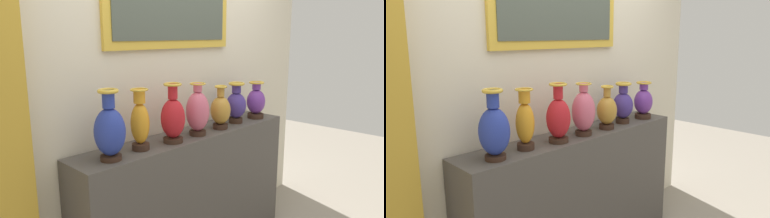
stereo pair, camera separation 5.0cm
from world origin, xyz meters
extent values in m
cube|color=#4C4742|center=(0.00, 0.00, 0.50)|extent=(1.95, 0.35, 1.01)
cube|color=beige|center=(0.00, 0.23, 1.32)|extent=(3.47, 0.10, 2.64)
cylinder|color=#382319|center=(-0.75, -0.06, 1.02)|extent=(0.13, 0.13, 0.03)
ellipsoid|color=#263899|center=(-0.75, -0.06, 1.18)|extent=(0.18, 0.18, 0.28)
cylinder|color=#263899|center=(-0.75, -0.06, 1.37)|extent=(0.07, 0.07, 0.10)
torus|color=gold|center=(-0.75, -0.06, 1.42)|extent=(0.12, 0.12, 0.02)
cylinder|color=#382319|center=(-0.51, -0.03, 1.03)|extent=(0.11, 0.11, 0.04)
ellipsoid|color=orange|center=(-0.51, -0.03, 1.18)|extent=(0.12, 0.12, 0.26)
cylinder|color=orange|center=(-0.51, -0.03, 1.36)|extent=(0.07, 0.07, 0.09)
torus|color=gold|center=(-0.51, -0.03, 1.40)|extent=(0.12, 0.12, 0.01)
cylinder|color=#382319|center=(-0.25, -0.06, 1.03)|extent=(0.14, 0.14, 0.03)
ellipsoid|color=red|center=(-0.25, -0.06, 1.18)|extent=(0.17, 0.17, 0.27)
cylinder|color=red|center=(-0.25, -0.06, 1.36)|extent=(0.07, 0.07, 0.10)
torus|color=gold|center=(-0.25, -0.06, 1.41)|extent=(0.12, 0.12, 0.02)
cylinder|color=#382319|center=(0.00, -0.06, 1.03)|extent=(0.12, 0.12, 0.03)
ellipsoid|color=#CC5972|center=(0.00, -0.06, 1.19)|extent=(0.17, 0.17, 0.29)
cylinder|color=#CC5972|center=(0.00, -0.06, 1.36)|extent=(0.06, 0.06, 0.06)
torus|color=gold|center=(0.00, -0.06, 1.39)|extent=(0.12, 0.12, 0.01)
cylinder|color=#382319|center=(0.26, -0.06, 1.03)|extent=(0.12, 0.12, 0.04)
ellipsoid|color=#B27F2D|center=(0.26, -0.06, 1.16)|extent=(0.16, 0.16, 0.22)
cylinder|color=#B27F2D|center=(0.26, -0.06, 1.31)|extent=(0.06, 0.06, 0.08)
torus|color=gold|center=(0.26, -0.06, 1.34)|extent=(0.10, 0.10, 0.02)
cylinder|color=#382319|center=(0.50, -0.03, 1.03)|extent=(0.11, 0.11, 0.04)
ellipsoid|color=#3F2D7F|center=(0.50, -0.03, 1.16)|extent=(0.17, 0.17, 0.21)
cylinder|color=#3F2D7F|center=(0.50, -0.03, 1.30)|extent=(0.07, 0.07, 0.08)
torus|color=gold|center=(0.50, -0.03, 1.34)|extent=(0.13, 0.13, 0.02)
cylinder|color=#382319|center=(0.76, -0.05, 1.03)|extent=(0.14, 0.14, 0.04)
ellipsoid|color=#6B3393|center=(0.76, -0.05, 1.16)|extent=(0.16, 0.16, 0.21)
cylinder|color=#6B3393|center=(0.76, -0.05, 1.30)|extent=(0.07, 0.07, 0.06)
torus|color=gold|center=(0.76, -0.05, 1.33)|extent=(0.13, 0.13, 0.02)
camera|label=1|loc=(-1.89, -1.81, 1.74)|focal=33.83mm
camera|label=2|loc=(-1.86, -1.85, 1.74)|focal=33.83mm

